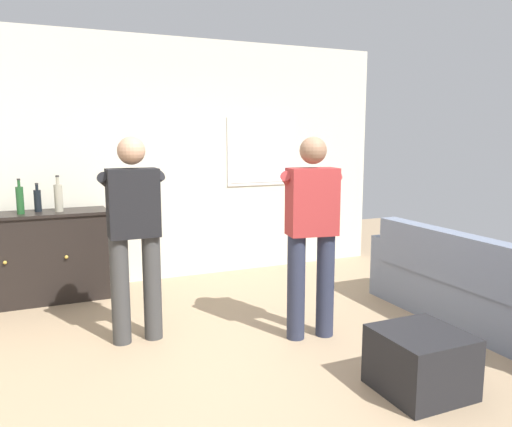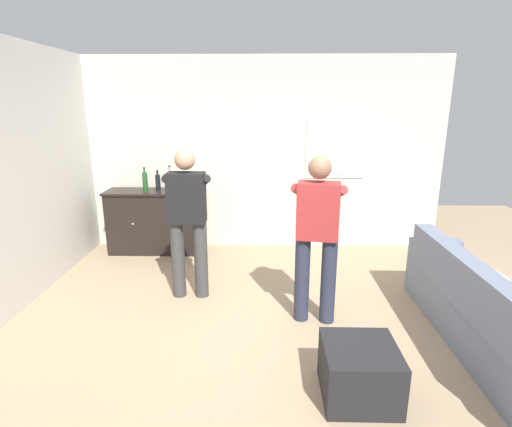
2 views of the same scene
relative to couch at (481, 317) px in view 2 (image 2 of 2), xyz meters
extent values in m
plane|color=#9E8466|center=(-1.91, 0.11, -0.33)|extent=(10.40, 10.40, 0.00)
cube|color=beige|center=(-1.91, 2.77, 1.07)|extent=(5.20, 0.12, 2.80)
cube|color=silver|center=(-0.89, 2.71, 1.16)|extent=(0.86, 0.02, 0.84)
cube|color=white|center=(-0.89, 2.70, 1.16)|extent=(0.78, 0.03, 0.76)
cube|color=slate|center=(0.04, 0.00, -0.12)|extent=(0.55, 2.18, 0.42)
cube|color=slate|center=(-0.16, 0.00, 0.31)|extent=(0.18, 2.18, 0.44)
cube|color=slate|center=(0.04, 1.17, -0.01)|extent=(0.55, 0.18, 0.64)
cube|color=beige|center=(-0.03, 0.00, 0.27)|extent=(0.19, 0.41, 0.36)
cube|color=black|center=(-3.51, 2.41, 0.12)|extent=(1.37, 0.44, 0.89)
cube|color=black|center=(-3.51, 2.41, 0.58)|extent=(1.41, 0.48, 0.03)
sphere|color=#B79338|center=(-3.78, 2.18, 0.17)|extent=(0.04, 0.04, 0.04)
sphere|color=#B79338|center=(-3.23, 2.18, 0.17)|extent=(0.04, 0.04, 0.04)
cylinder|color=black|center=(-3.46, 2.46, 0.71)|extent=(0.07, 0.07, 0.22)
cylinder|color=black|center=(-3.46, 2.46, 0.85)|extent=(0.03, 0.03, 0.05)
cylinder|color=#262626|center=(-3.46, 2.46, 0.88)|extent=(0.03, 0.03, 0.02)
cylinder|color=#1E4C23|center=(-3.62, 2.37, 0.73)|extent=(0.07, 0.07, 0.27)
cylinder|color=#1E4C23|center=(-3.62, 2.37, 0.90)|extent=(0.03, 0.03, 0.06)
cylinder|color=#262626|center=(-3.62, 2.37, 0.94)|extent=(0.03, 0.03, 0.02)
cylinder|color=gray|center=(-3.27, 2.38, 0.74)|extent=(0.08, 0.08, 0.27)
cylinder|color=gray|center=(-3.27, 2.38, 0.91)|extent=(0.03, 0.03, 0.08)
cylinder|color=#262626|center=(-3.27, 2.38, 0.96)|extent=(0.04, 0.04, 0.02)
cube|color=black|center=(-1.20, -0.60, -0.12)|extent=(0.55, 0.55, 0.41)
cylinder|color=#383838|center=(-2.89, 1.00, 0.11)|extent=(0.15, 0.15, 0.88)
cylinder|color=#383838|center=(-2.63, 1.00, 0.11)|extent=(0.15, 0.15, 0.88)
cube|color=black|center=(-2.76, 1.00, 0.83)|extent=(0.40, 0.22, 0.55)
sphere|color=tan|center=(-2.76, 1.00, 1.24)|extent=(0.22, 0.22, 0.22)
cylinder|color=black|center=(-2.87, 1.16, 0.94)|extent=(0.33, 0.41, 0.29)
cylinder|color=black|center=(-2.64, 1.16, 0.94)|extent=(0.33, 0.41, 0.29)
cube|color=white|center=(-2.76, 1.32, 0.85)|extent=(0.15, 0.04, 0.04)
cylinder|color=#282D42|center=(-1.54, 0.51, 0.11)|extent=(0.15, 0.15, 0.88)
cylinder|color=#282D42|center=(-1.28, 0.47, 0.11)|extent=(0.15, 0.15, 0.88)
cube|color=#9E2D2D|center=(-1.41, 0.49, 0.83)|extent=(0.43, 0.28, 0.55)
sphere|color=#8C664C|center=(-1.41, 0.49, 1.24)|extent=(0.22, 0.22, 0.22)
cylinder|color=#9E2D2D|center=(-1.50, 0.67, 0.94)|extent=(0.37, 0.37, 0.29)
cylinder|color=#9E2D2D|center=(-1.27, 0.63, 0.94)|extent=(0.28, 0.43, 0.29)
cube|color=white|center=(-1.36, 0.81, 0.85)|extent=(0.15, 0.06, 0.04)
camera|label=1|loc=(-3.44, -3.01, 1.36)|focal=35.00mm
camera|label=2|loc=(-1.90, -3.18, 1.82)|focal=28.00mm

